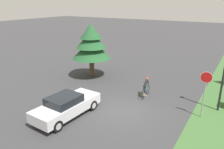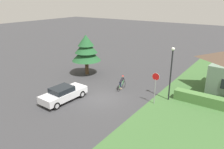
# 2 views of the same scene
# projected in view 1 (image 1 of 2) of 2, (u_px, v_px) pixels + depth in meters

# --- Properties ---
(ground_plane) EXTENTS (140.00, 140.00, 0.00)m
(ground_plane) POSITION_uv_depth(u_px,v_px,m) (123.00, 111.00, 14.26)
(ground_plane) COLOR #38383A
(sedan_left_lane) EXTENTS (2.00, 4.59, 1.42)m
(sedan_left_lane) POSITION_uv_depth(u_px,v_px,m) (66.00, 106.00, 13.42)
(sedan_left_lane) COLOR silver
(sedan_left_lane) RESTS_ON ground
(cyclist) EXTENTS (0.44, 1.76, 1.51)m
(cyclist) POSITION_uv_depth(u_px,v_px,m) (146.00, 88.00, 16.25)
(cyclist) COLOR black
(cyclist) RESTS_ON ground
(stop_sign) EXTENTS (0.68, 0.07, 2.95)m
(stop_sign) POSITION_uv_depth(u_px,v_px,m) (205.00, 86.00, 12.92)
(stop_sign) COLOR gray
(stop_sign) RESTS_ON ground
(conifer_tall_near) EXTENTS (3.55, 3.55, 4.95)m
(conifer_tall_near) POSITION_uv_depth(u_px,v_px,m) (91.00, 44.00, 19.95)
(conifer_tall_near) COLOR #4C3823
(conifer_tall_near) RESTS_ON ground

